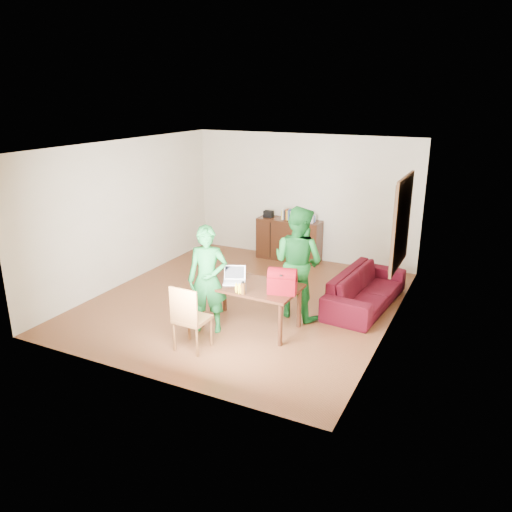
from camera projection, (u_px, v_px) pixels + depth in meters
The scene contains 10 objects.
room at pixel (248, 228), 8.50m from camera, with size 5.20×5.70×2.90m.
table at pixel (250, 290), 7.66m from camera, with size 1.54×0.89×0.71m.
chair at pixel (192, 330), 7.09m from camera, with size 0.45×0.44×0.98m.
person_near at pixel (208, 280), 7.49m from camera, with size 0.61×0.40×1.66m, color #156126.
person_far at pixel (298, 262), 7.99m from camera, with size 0.89×0.69×1.83m, color #145C1F.
laptop at pixel (234, 280), 7.68m from camera, with size 0.40×0.35×0.24m.
bananas at pixel (239, 291), 7.29m from camera, with size 0.16×0.10×0.06m, color yellow, non-canonical shape.
bottle at pixel (243, 288), 7.25m from camera, with size 0.06×0.06×0.19m, color #573214.
red_bag at pixel (282, 283), 7.27m from camera, with size 0.41×0.24×0.30m, color maroon.
sofa at pixel (366, 289), 8.54m from camera, with size 2.08×0.81×0.61m, color #3E080D.
Camera 1 is at (3.76, -7.19, 3.51)m, focal length 35.00 mm.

